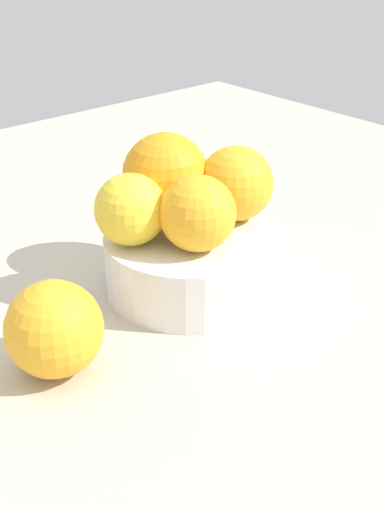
{
  "coord_description": "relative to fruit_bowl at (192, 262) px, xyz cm",
  "views": [
    {
      "loc": [
        -40.69,
        35.66,
        32.15
      ],
      "look_at": [
        0.0,
        0.0,
        3.23
      ],
      "focal_mm": 47.84,
      "sensor_mm": 36.0,
      "label": 1
    }
  ],
  "objects": [
    {
      "name": "orange_in_bowl_3",
      "position": [
        4.54,
        -0.76,
        6.8
      ],
      "size": [
        7.96,
        7.96,
        7.96
      ],
      "primitive_type": "sphere",
      "color": "orange",
      "rests_on": "fruit_bowl"
    },
    {
      "name": "orange_loose_0",
      "position": [
        -2.56,
        15.78,
        1.13
      ],
      "size": [
        7.39,
        7.39,
        7.39
      ],
      "primitive_type": "sphere",
      "color": "#F9A823",
      "rests_on": "ground_plane"
    },
    {
      "name": "orange_in_bowl_2",
      "position": [
        2.28,
        4.91,
        5.93
      ],
      "size": [
        6.22,
        6.22,
        6.22
      ],
      "primitive_type": "sphere",
      "color": "yellow",
      "rests_on": "fruit_bowl"
    },
    {
      "name": "ground_plane",
      "position": [
        0.0,
        0.0,
        -3.57
      ],
      "size": [
        110.0,
        110.0,
        2.0
      ],
      "primitive_type": "cube",
      "color": "#BCB29E"
    },
    {
      "name": "orange_in_bowl_0",
      "position": [
        -0.0,
        -5.32,
        6.25
      ],
      "size": [
        6.88,
        6.88,
        6.88
      ],
      "primitive_type": "sphere",
      "color": "#F9A823",
      "rests_on": "fruit_bowl"
    },
    {
      "name": "fruit_bowl",
      "position": [
        0.0,
        0.0,
        0.0
      ],
      "size": [
        15.76,
        15.76,
        5.38
      ],
      "color": "white",
      "rests_on": "ground_plane"
    },
    {
      "name": "orange_in_bowl_1",
      "position": [
        -2.26,
        1.36,
        6.07
      ],
      "size": [
        6.5,
        6.5,
        6.5
      ],
      "primitive_type": "sphere",
      "color": "#F9A823",
      "rests_on": "fruit_bowl"
    }
  ]
}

